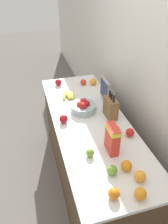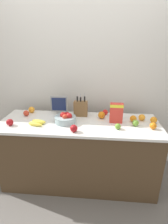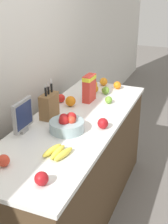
# 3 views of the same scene
# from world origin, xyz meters

# --- Properties ---
(ground_plane) EXTENTS (14.00, 14.00, 0.00)m
(ground_plane) POSITION_xyz_m (0.00, 0.00, 0.00)
(ground_plane) COLOR slate
(wall_back) EXTENTS (9.00, 0.06, 2.60)m
(wall_back) POSITION_xyz_m (0.00, 0.56, 1.30)
(wall_back) COLOR silver
(wall_back) RESTS_ON ground_plane
(counter) EXTENTS (1.95, 0.69, 0.87)m
(counter) POSITION_xyz_m (0.00, 0.00, 0.43)
(counter) COLOR #4C3823
(counter) RESTS_ON ground_plane
(knife_block) EXTENTS (0.18, 0.09, 0.31)m
(knife_block) POSITION_xyz_m (0.00, 0.21, 0.97)
(knife_block) COLOR brown
(knife_block) RESTS_ON counter
(small_monitor) EXTENTS (0.23, 0.03, 0.25)m
(small_monitor) POSITION_xyz_m (-0.30, 0.26, 1.00)
(small_monitor) COLOR gray
(small_monitor) RESTS_ON counter
(cereal_box) EXTENTS (0.16, 0.08, 0.24)m
(cereal_box) POSITION_xyz_m (0.44, 0.04, 1.00)
(cereal_box) COLOR red
(cereal_box) RESTS_ON counter
(fruit_bowl) EXTENTS (0.25, 0.25, 0.13)m
(fruit_bowl) POSITION_xyz_m (-0.16, -0.02, 0.92)
(fruit_bowl) COLOR #99B2B7
(fruit_bowl) RESTS_ON counter
(banana_bunch) EXTENTS (0.20, 0.16, 0.04)m
(banana_bunch) POSITION_xyz_m (-0.48, -0.11, 0.89)
(banana_bunch) COLOR yellow
(banana_bunch) RESTS_ON counter
(apple_near_bananas) EXTENTS (0.07, 0.07, 0.07)m
(apple_near_bananas) POSITION_xyz_m (-0.71, 0.14, 0.90)
(apple_near_bananas) COLOR red
(apple_near_bananas) RESTS_ON counter
(apple_rightmost) EXTENTS (0.08, 0.08, 0.08)m
(apple_rightmost) POSITION_xyz_m (-0.02, -0.25, 0.91)
(apple_rightmost) COLOR #A31419
(apple_rightmost) RESTS_ON counter
(apple_by_knife_block) EXTENTS (0.06, 0.06, 0.06)m
(apple_by_knife_block) POSITION_xyz_m (0.45, -0.14, 0.90)
(apple_by_knife_block) COLOR #6B9E33
(apple_by_knife_block) RESTS_ON counter
(apple_middle) EXTENTS (0.07, 0.07, 0.07)m
(apple_middle) POSITION_xyz_m (0.32, 0.26, 0.90)
(apple_middle) COLOR red
(apple_middle) RESTS_ON counter
(apple_rear) EXTENTS (0.08, 0.08, 0.08)m
(apple_rear) POSITION_xyz_m (-0.79, -0.16, 0.91)
(apple_rear) COLOR #A31419
(apple_rear) RESTS_ON counter
(apple_leftmost) EXTENTS (0.07, 0.07, 0.07)m
(apple_leftmost) POSITION_xyz_m (0.66, -0.04, 0.90)
(apple_leftmost) COLOR #6B9E33
(apple_leftmost) RESTS_ON counter
(orange_front_right) EXTENTS (0.08, 0.08, 0.08)m
(orange_front_right) POSITION_xyz_m (0.85, -0.10, 0.91)
(orange_front_right) COLOR orange
(orange_front_right) RESTS_ON counter
(orange_back_center) EXTENTS (0.09, 0.09, 0.09)m
(orange_back_center) POSITION_xyz_m (0.27, 0.15, 0.91)
(orange_back_center) COLOR orange
(orange_back_center) RESTS_ON counter
(orange_near_bowl) EXTENTS (0.08, 0.08, 0.08)m
(orange_near_bowl) POSITION_xyz_m (0.66, 0.07, 0.91)
(orange_near_bowl) COLOR orange
(orange_near_bowl) RESTS_ON counter
(orange_by_cereal) EXTENTS (0.08, 0.08, 0.08)m
(orange_by_cereal) POSITION_xyz_m (0.77, 0.12, 0.91)
(orange_by_cereal) COLOR orange
(orange_by_cereal) RESTS_ON counter
(orange_front_center) EXTENTS (0.08, 0.08, 0.08)m
(orange_front_center) POSITION_xyz_m (0.89, 0.06, 0.91)
(orange_front_center) COLOR orange
(orange_front_center) RESTS_ON counter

